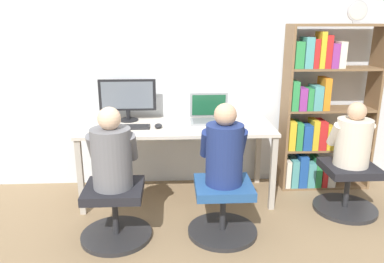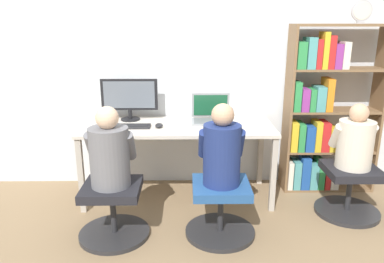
% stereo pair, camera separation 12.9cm
% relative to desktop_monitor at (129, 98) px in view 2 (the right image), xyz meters
% --- Properties ---
extents(ground_plane, '(14.00, 14.00, 0.00)m').
position_rel_desktop_monitor_xyz_m(ground_plane, '(0.48, -0.56, -0.96)').
color(ground_plane, '#846B4C').
extents(wall_back, '(10.00, 0.05, 2.60)m').
position_rel_desktop_monitor_xyz_m(wall_back, '(0.48, 0.20, 0.34)').
color(wall_back, silver).
rests_on(wall_back, ground_plane).
extents(desk, '(1.81, 0.69, 0.74)m').
position_rel_desktop_monitor_xyz_m(desk, '(0.48, -0.21, -0.30)').
color(desk, beige).
rests_on(desk, ground_plane).
extents(desktop_monitor, '(0.56, 0.19, 0.41)m').
position_rel_desktop_monitor_xyz_m(desktop_monitor, '(0.00, 0.00, 0.00)').
color(desktop_monitor, black).
rests_on(desktop_monitor, desk).
extents(laptop, '(0.38, 0.31, 0.27)m').
position_rel_desktop_monitor_xyz_m(laptop, '(0.80, -0.08, -0.17)').
color(laptop, gray).
rests_on(laptop, desk).
extents(keyboard, '(0.41, 0.13, 0.03)m').
position_rel_desktop_monitor_xyz_m(keyboard, '(0.02, -0.28, -0.21)').
color(keyboard, '#232326').
rests_on(keyboard, desk).
extents(computer_mouse_by_keyboard, '(0.07, 0.11, 0.04)m').
position_rel_desktop_monitor_xyz_m(computer_mouse_by_keyboard, '(0.31, -0.27, -0.21)').
color(computer_mouse_by_keyboard, black).
rests_on(computer_mouse_by_keyboard, desk).
extents(office_chair_left, '(0.57, 0.57, 0.45)m').
position_rel_desktop_monitor_xyz_m(office_chair_left, '(-0.03, -0.92, -0.73)').
color(office_chair_left, '#262628').
rests_on(office_chair_left, ground_plane).
extents(office_chair_right, '(0.57, 0.57, 0.45)m').
position_rel_desktop_monitor_xyz_m(office_chair_right, '(0.84, -0.91, -0.73)').
color(office_chair_right, '#262628').
rests_on(office_chair_right, ground_plane).
extents(person_at_monitor, '(0.38, 0.32, 0.63)m').
position_rel_desktop_monitor_xyz_m(person_at_monitor, '(-0.03, -0.92, -0.24)').
color(person_at_monitor, slate).
rests_on(person_at_monitor, office_chair_left).
extents(person_at_laptop, '(0.36, 0.32, 0.65)m').
position_rel_desktop_monitor_xyz_m(person_at_laptop, '(0.84, -0.90, -0.23)').
color(person_at_laptop, navy).
rests_on(person_at_laptop, office_chair_right).
extents(bookshelf, '(0.92, 0.29, 1.67)m').
position_rel_desktop_monitor_xyz_m(bookshelf, '(1.90, -0.04, -0.18)').
color(bookshelf, brown).
rests_on(bookshelf, ground_plane).
extents(desk_clock, '(0.19, 0.03, 0.21)m').
position_rel_desktop_monitor_xyz_m(desk_clock, '(2.16, -0.10, 0.81)').
color(desk_clock, '#B2B2B7').
rests_on(desk_clock, bookshelf).
extents(office_chair_side, '(0.57, 0.57, 0.45)m').
position_rel_desktop_monitor_xyz_m(office_chair_side, '(2.03, -0.57, -0.73)').
color(office_chair_side, '#262628').
rests_on(office_chair_side, ground_plane).
extents(person_near_shelf, '(0.37, 0.31, 0.57)m').
position_rel_desktop_monitor_xyz_m(person_near_shelf, '(2.03, -0.57, -0.27)').
color(person_near_shelf, beige).
rests_on(person_near_shelf, office_chair_side).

